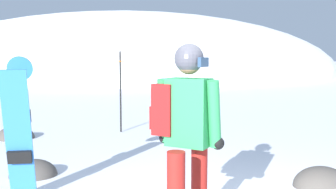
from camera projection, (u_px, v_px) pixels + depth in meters
ridge_peak_main at (129, 74)px, 37.16m from camera, size 38.13×34.31×11.38m
snowboarder_main at (185, 137)px, 3.33m from camera, size 1.20×1.54×1.71m
spare_snowboard at (19, 130)px, 4.21m from camera, size 0.28×0.43×1.62m
piste_marker_near at (120, 85)px, 8.29m from camera, size 0.20×0.20×1.78m
rock_dark at (33, 176)px, 5.27m from camera, size 0.64×0.54×0.44m
rock_mid at (16, 138)px, 7.69m from camera, size 0.73×0.62×0.51m
rock_small at (322, 186)px, 4.82m from camera, size 0.71×0.60×0.50m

